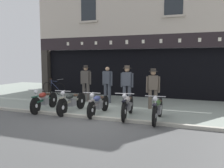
{
  "coord_description": "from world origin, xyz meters",
  "views": [
    {
      "loc": [
        3.14,
        -6.84,
        1.96
      ],
      "look_at": [
        -0.38,
        2.54,
        0.95
      ],
      "focal_mm": 36.85,
      "sensor_mm": 36.0,
      "label": 1
    }
  ],
  "objects_px": {
    "motorcycle_center_right": "(128,105)",
    "motorcycle_right": "(158,108)",
    "salesman_left": "(86,81)",
    "motorcycle_center": "(98,104)",
    "shopkeeper_center": "(107,83)",
    "assistant_far_right": "(153,86)",
    "salesman_right": "(127,84)",
    "advert_board_near": "(88,63)",
    "motorcycle_left": "(44,100)",
    "motorcycle_center_left": "(72,101)",
    "leaning_bicycle": "(54,88)"
  },
  "relations": [
    {
      "from": "motorcycle_center_right",
      "to": "motorcycle_right",
      "type": "bearing_deg",
      "value": 164.9
    },
    {
      "from": "salesman_left",
      "to": "motorcycle_center",
      "type": "bearing_deg",
      "value": 126.37
    },
    {
      "from": "shopkeeper_center",
      "to": "assistant_far_right",
      "type": "bearing_deg",
      "value": 178.68
    },
    {
      "from": "motorcycle_center",
      "to": "motorcycle_right",
      "type": "xyz_separation_m",
      "value": [
        2.16,
        -0.13,
        0.02
      ]
    },
    {
      "from": "motorcycle_center",
      "to": "salesman_right",
      "type": "bearing_deg",
      "value": -106.35
    },
    {
      "from": "advert_board_near",
      "to": "shopkeeper_center",
      "type": "bearing_deg",
      "value": -47.1
    },
    {
      "from": "shopkeeper_center",
      "to": "salesman_right",
      "type": "height_order",
      "value": "salesman_right"
    },
    {
      "from": "shopkeeper_center",
      "to": "advert_board_near",
      "type": "bearing_deg",
      "value": -33.18
    },
    {
      "from": "motorcycle_left",
      "to": "assistant_far_right",
      "type": "distance_m",
      "value": 4.37
    },
    {
      "from": "salesman_right",
      "to": "advert_board_near",
      "type": "bearing_deg",
      "value": -43.09
    },
    {
      "from": "motorcycle_center",
      "to": "shopkeeper_center",
      "type": "distance_m",
      "value": 2.52
    },
    {
      "from": "motorcycle_left",
      "to": "assistant_far_right",
      "type": "bearing_deg",
      "value": -161.92
    },
    {
      "from": "motorcycle_center_left",
      "to": "advert_board_near",
      "type": "bearing_deg",
      "value": -71.57
    },
    {
      "from": "motorcycle_right",
      "to": "salesman_left",
      "type": "height_order",
      "value": "salesman_left"
    },
    {
      "from": "motorcycle_right",
      "to": "salesman_left",
      "type": "xyz_separation_m",
      "value": [
        -3.86,
        2.48,
        0.54
      ]
    },
    {
      "from": "motorcycle_left",
      "to": "shopkeeper_center",
      "type": "distance_m",
      "value": 3.05
    },
    {
      "from": "salesman_right",
      "to": "shopkeeper_center",
      "type": "bearing_deg",
      "value": -26.03
    },
    {
      "from": "motorcycle_center_left",
      "to": "motorcycle_right",
      "type": "xyz_separation_m",
      "value": [
        3.26,
        -0.13,
        -0.0
      ]
    },
    {
      "from": "motorcycle_center",
      "to": "assistant_far_right",
      "type": "height_order",
      "value": "assistant_far_right"
    },
    {
      "from": "motorcycle_center_right",
      "to": "salesman_right",
      "type": "distance_m",
      "value": 2.06
    },
    {
      "from": "motorcycle_center_right",
      "to": "salesman_left",
      "type": "distance_m",
      "value": 3.68
    },
    {
      "from": "motorcycle_center_left",
      "to": "assistant_far_right",
      "type": "relative_size",
      "value": 1.27
    },
    {
      "from": "motorcycle_center_right",
      "to": "leaning_bicycle",
      "type": "bearing_deg",
      "value": -40.01
    },
    {
      "from": "motorcycle_center_left",
      "to": "leaning_bicycle",
      "type": "relative_size",
      "value": 1.21
    },
    {
      "from": "motorcycle_center_right",
      "to": "salesman_left",
      "type": "xyz_separation_m",
      "value": [
        -2.8,
        2.32,
        0.54
      ]
    },
    {
      "from": "salesman_left",
      "to": "leaning_bicycle",
      "type": "relative_size",
      "value": 1.01
    },
    {
      "from": "motorcycle_left",
      "to": "motorcycle_right",
      "type": "bearing_deg",
      "value": 171.96
    },
    {
      "from": "motorcycle_right",
      "to": "motorcycle_center",
      "type": "bearing_deg",
      "value": -5.15
    },
    {
      "from": "salesman_right",
      "to": "motorcycle_left",
      "type": "bearing_deg",
      "value": 33.89
    },
    {
      "from": "motorcycle_center_right",
      "to": "motorcycle_center",
      "type": "bearing_deg",
      "value": -5.29
    },
    {
      "from": "motorcycle_left",
      "to": "motorcycle_center_right",
      "type": "relative_size",
      "value": 1.01
    },
    {
      "from": "motorcycle_center",
      "to": "salesman_left",
      "type": "xyz_separation_m",
      "value": [
        -1.7,
        2.35,
        0.56
      ]
    },
    {
      "from": "motorcycle_center_left",
      "to": "salesman_left",
      "type": "height_order",
      "value": "salesman_left"
    },
    {
      "from": "motorcycle_left",
      "to": "leaning_bicycle",
      "type": "distance_m",
      "value": 4.44
    },
    {
      "from": "motorcycle_right",
      "to": "salesman_right",
      "type": "bearing_deg",
      "value": -52.57
    },
    {
      "from": "motorcycle_left",
      "to": "assistant_far_right",
      "type": "height_order",
      "value": "assistant_far_right"
    },
    {
      "from": "motorcycle_center_left",
      "to": "salesman_right",
      "type": "distance_m",
      "value": 2.55
    },
    {
      "from": "motorcycle_left",
      "to": "motorcycle_center_right",
      "type": "xyz_separation_m",
      "value": [
        3.36,
        0.14,
        0.01
      ]
    },
    {
      "from": "motorcycle_right",
      "to": "advert_board_near",
      "type": "distance_m",
      "value": 7.06
    },
    {
      "from": "assistant_far_right",
      "to": "advert_board_near",
      "type": "relative_size",
      "value": 1.48
    },
    {
      "from": "salesman_left",
      "to": "shopkeeper_center",
      "type": "distance_m",
      "value": 1.1
    },
    {
      "from": "salesman_right",
      "to": "motorcycle_center",
      "type": "bearing_deg",
      "value": 73.04
    },
    {
      "from": "motorcycle_center_left",
      "to": "advert_board_near",
      "type": "relative_size",
      "value": 1.88
    },
    {
      "from": "motorcycle_left",
      "to": "advert_board_near",
      "type": "bearing_deg",
      "value": -91.83
    },
    {
      "from": "motorcycle_center_left",
      "to": "motorcycle_center_right",
      "type": "bearing_deg",
      "value": 179.63
    },
    {
      "from": "motorcycle_center_left",
      "to": "motorcycle_center_right",
      "type": "xyz_separation_m",
      "value": [
        2.2,
        0.03,
        0.01
      ]
    },
    {
      "from": "advert_board_near",
      "to": "leaning_bicycle",
      "type": "relative_size",
      "value": 0.65
    },
    {
      "from": "motorcycle_right",
      "to": "assistant_far_right",
      "type": "relative_size",
      "value": 1.18
    },
    {
      "from": "motorcycle_center_right",
      "to": "assistant_far_right",
      "type": "xyz_separation_m",
      "value": [
        0.55,
        1.76,
        0.48
      ]
    },
    {
      "from": "motorcycle_center_right",
      "to": "advert_board_near",
      "type": "distance_m",
      "value": 6.25
    }
  ]
}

